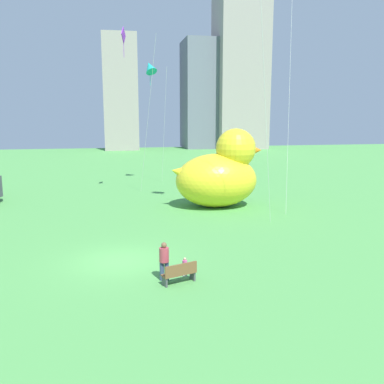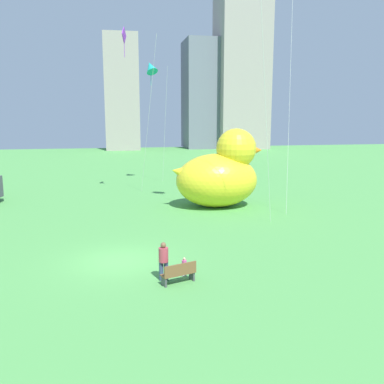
{
  "view_description": "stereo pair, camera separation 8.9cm",
  "coord_description": "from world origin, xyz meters",
  "px_view_note": "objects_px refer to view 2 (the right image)",
  "views": [
    {
      "loc": [
        -0.2,
        -19.85,
        6.98
      ],
      "look_at": [
        4.34,
        3.91,
        2.53
      ],
      "focal_mm": 39.84,
      "sensor_mm": 36.0,
      "label": 1
    },
    {
      "loc": [
        -0.11,
        -19.87,
        6.98
      ],
      "look_at": [
        4.34,
        3.91,
        2.53
      ],
      "focal_mm": 39.84,
      "sensor_mm": 36.0,
      "label": 2
    }
  ],
  "objects_px": {
    "kite_purple": "(127,44)",
    "kite_teal": "(151,67)",
    "person_child": "(184,266)",
    "giant_inflatable_duck": "(220,174)",
    "park_bench": "(179,273)",
    "person_adult": "(164,259)"
  },
  "relations": [
    {
      "from": "park_bench",
      "to": "person_child",
      "type": "bearing_deg",
      "value": 65.5
    },
    {
      "from": "park_bench",
      "to": "giant_inflatable_duck",
      "type": "bearing_deg",
      "value": 69.41
    },
    {
      "from": "park_bench",
      "to": "kite_teal",
      "type": "bearing_deg",
      "value": 87.04
    },
    {
      "from": "park_bench",
      "to": "kite_purple",
      "type": "xyz_separation_m",
      "value": [
        -1.16,
        19.41,
        12.0
      ]
    },
    {
      "from": "giant_inflatable_duck",
      "to": "person_adult",
      "type": "bearing_deg",
      "value": -113.36
    },
    {
      "from": "park_bench",
      "to": "giant_inflatable_duck",
      "type": "relative_size",
      "value": 0.22
    },
    {
      "from": "kite_teal",
      "to": "kite_purple",
      "type": "bearing_deg",
      "value": -111.17
    },
    {
      "from": "person_child",
      "to": "giant_inflatable_duck",
      "type": "distance_m",
      "value": 14.6
    },
    {
      "from": "kite_teal",
      "to": "giant_inflatable_duck",
      "type": "bearing_deg",
      "value": -70.73
    },
    {
      "from": "kite_purple",
      "to": "kite_teal",
      "type": "bearing_deg",
      "value": 68.83
    },
    {
      "from": "park_bench",
      "to": "person_child",
      "type": "relative_size",
      "value": 1.81
    },
    {
      "from": "person_adult",
      "to": "giant_inflatable_duck",
      "type": "bearing_deg",
      "value": 66.64
    },
    {
      "from": "kite_purple",
      "to": "kite_teal",
      "type": "relative_size",
      "value": 1.13
    },
    {
      "from": "person_child",
      "to": "giant_inflatable_duck",
      "type": "relative_size",
      "value": 0.12
    },
    {
      "from": "park_bench",
      "to": "giant_inflatable_duck",
      "type": "distance_m",
      "value": 15.43
    },
    {
      "from": "kite_purple",
      "to": "kite_teal",
      "type": "xyz_separation_m",
      "value": [
        2.5,
        6.46,
        -1.09
      ]
    },
    {
      "from": "person_adult",
      "to": "kite_purple",
      "type": "height_order",
      "value": "kite_purple"
    },
    {
      "from": "person_child",
      "to": "kite_teal",
      "type": "distance_m",
      "value": 27.39
    },
    {
      "from": "park_bench",
      "to": "kite_purple",
      "type": "distance_m",
      "value": 22.85
    },
    {
      "from": "park_bench",
      "to": "person_adult",
      "type": "height_order",
      "value": "person_adult"
    },
    {
      "from": "person_adult",
      "to": "kite_purple",
      "type": "distance_m",
      "value": 22.15
    },
    {
      "from": "giant_inflatable_duck",
      "to": "kite_purple",
      "type": "bearing_deg",
      "value": 142.07
    }
  ]
}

